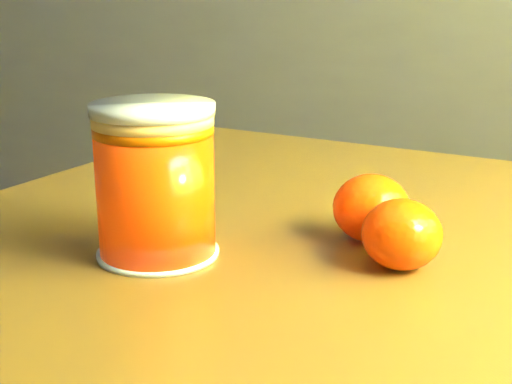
% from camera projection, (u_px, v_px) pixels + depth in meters
% --- Properties ---
extents(kitchen_counter, '(3.15, 0.60, 0.90)m').
position_uv_depth(kitchen_counter, '(227.00, 119.00, 2.27)').
color(kitchen_counter, '#55545A').
rests_on(kitchen_counter, ground).
extents(table, '(0.94, 0.68, 0.68)m').
position_uv_depth(table, '(474.00, 361.00, 0.55)').
color(table, brown).
rests_on(table, ground).
extents(juice_glass, '(0.09, 0.09, 0.11)m').
position_uv_depth(juice_glass, '(155.00, 182.00, 0.52)').
color(juice_glass, '#FF3905').
rests_on(juice_glass, table).
extents(orange_front, '(0.07, 0.07, 0.05)m').
position_uv_depth(orange_front, '(371.00, 208.00, 0.55)').
color(orange_front, '#FF4405').
rests_on(orange_front, table).
extents(orange_back, '(0.07, 0.07, 0.05)m').
position_uv_depth(orange_back, '(402.00, 234.00, 0.50)').
color(orange_back, '#FF4405').
rests_on(orange_back, table).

